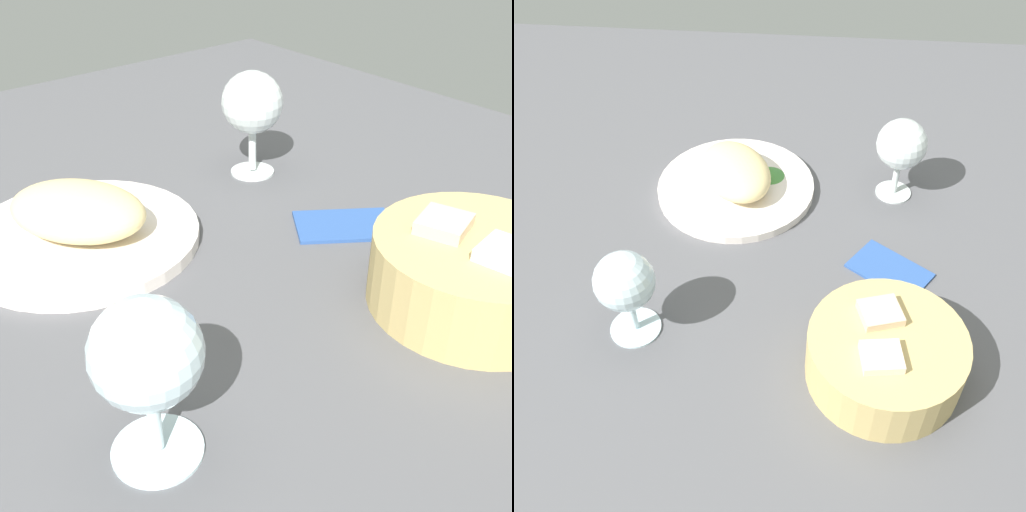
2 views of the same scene
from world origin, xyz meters
TOP-DOWN VIEW (x-y plane):
  - ground_plane at (0.00, 0.00)cm, footprint 140.00×140.00cm
  - plate at (-13.46, -1.46)cm, footprint 25.48×25.48cm
  - omelette at (-13.46, -1.46)cm, footprint 18.66×16.63cm
  - lettuce_garnish at (-16.09, 3.92)cm, footprint 4.77×4.77cm
  - bread_basket at (20.13, 20.99)cm, footprint 19.03×19.03cm
  - wine_glass_near at (16.09, -10.96)cm, footprint 7.62×7.62cm
  - wine_glass_far at (-15.16, 24.23)cm, footprint 7.82×7.82cm
  - folded_napkin at (2.69, 22.82)cm, footprint 12.11×13.02cm

SIDE VIEW (x-z plane):
  - ground_plane at x=0.00cm, z-range -2.00..0.00cm
  - folded_napkin at x=2.69cm, z-range 0.00..0.80cm
  - plate at x=-13.46cm, z-range 0.00..1.40cm
  - lettuce_garnish at x=-16.09cm, z-range 1.40..2.70cm
  - bread_basket at x=20.13cm, z-range -0.45..7.72cm
  - omelette at x=-13.46cm, z-range 1.40..6.59cm
  - wine_glass_near at x=16.09cm, z-range 2.15..15.21cm
  - wine_glass_far at x=-15.16cm, z-range 2.42..15.95cm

